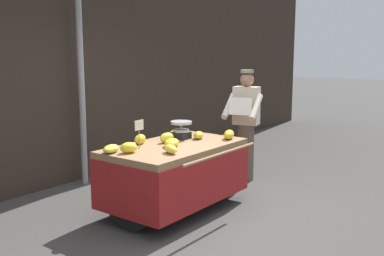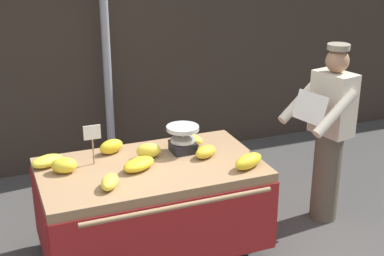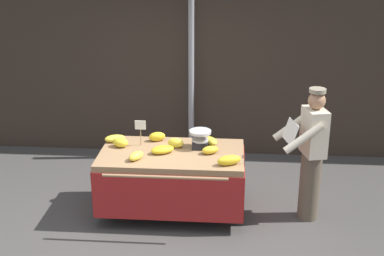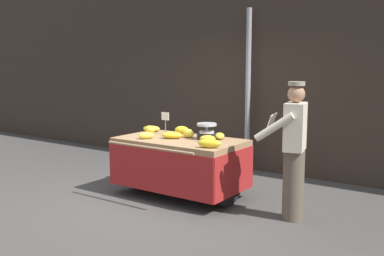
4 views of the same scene
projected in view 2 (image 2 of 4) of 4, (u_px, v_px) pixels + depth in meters
name	position (u px, v px, depth m)	size (l,w,h in m)	color
back_wall	(83.00, 10.00, 6.01)	(16.00, 0.24, 3.59)	#332821
street_pole	(106.00, 49.00, 5.91)	(0.09, 0.09, 2.85)	gray
banana_cart	(151.00, 190.00, 4.55)	(1.83, 1.24, 0.85)	#93704C
weighing_scale	(183.00, 139.00, 4.69)	(0.28, 0.28, 0.24)	black
price_sign	(92.00, 136.00, 4.40)	(0.14, 0.01, 0.34)	#997A51
banana_bunch_0	(149.00, 151.00, 4.59)	(0.11, 0.21, 0.13)	yellow
banana_bunch_1	(111.00, 147.00, 4.68)	(0.11, 0.22, 0.12)	gold
banana_bunch_2	(206.00, 152.00, 4.60)	(0.13, 0.22, 0.10)	gold
banana_bunch_3	(47.00, 161.00, 4.44)	(0.15, 0.27, 0.09)	yellow
banana_bunch_4	(110.00, 182.00, 4.08)	(0.12, 0.23, 0.10)	yellow
banana_bunch_5	(248.00, 161.00, 4.40)	(0.13, 0.30, 0.12)	gold
banana_bunch_6	(190.00, 139.00, 4.89)	(0.14, 0.25, 0.09)	yellow
banana_bunch_7	(139.00, 164.00, 4.37)	(0.16, 0.30, 0.10)	gold
banana_bunch_8	(64.00, 165.00, 4.32)	(0.15, 0.20, 0.12)	yellow
vendor_person	(329.00, 134.00, 5.05)	(0.65, 0.61, 1.71)	brown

